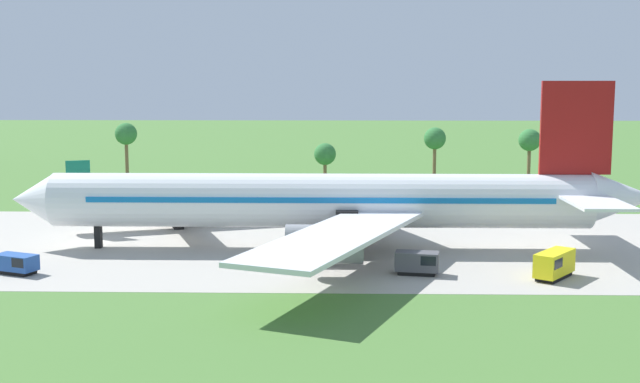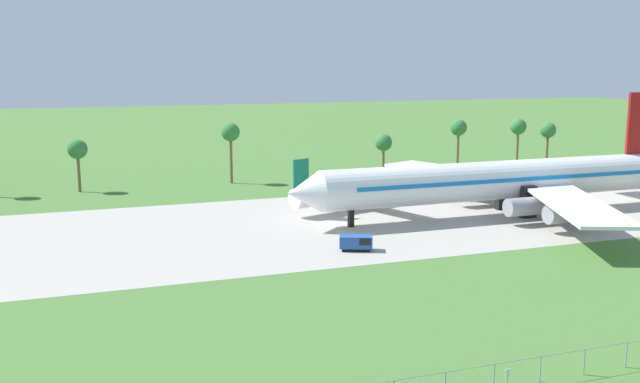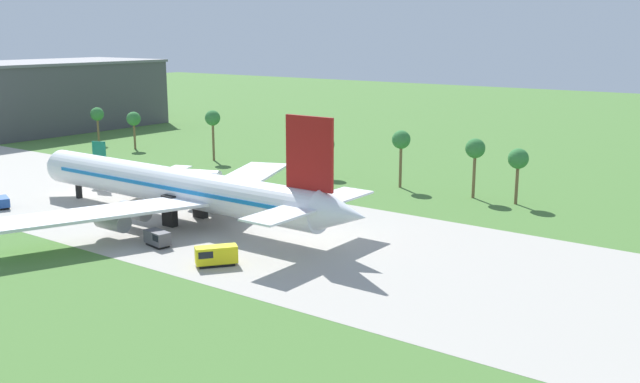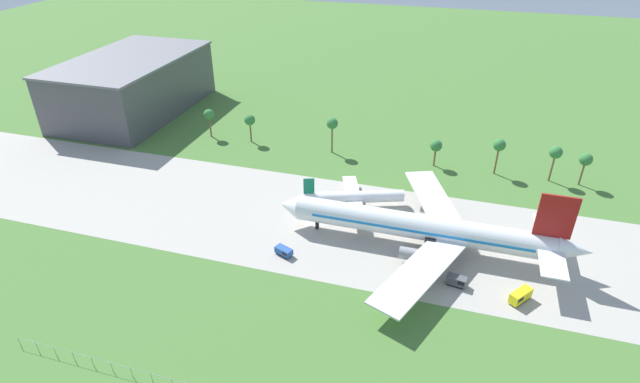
{
  "view_description": "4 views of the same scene",
  "coord_description": "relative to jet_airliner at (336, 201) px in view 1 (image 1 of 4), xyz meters",
  "views": [
    {
      "loc": [
        28.94,
        -90.85,
        18.54
      ],
      "look_at": [
        26.77,
        -2.99,
        6.51
      ],
      "focal_mm": 45.0,
      "sensor_mm": 36.0,
      "label": 1
    },
    {
      "loc": [
        -36.08,
        -96.36,
        23.58
      ],
      "look_at": [
        -2.93,
        -2.99,
        5.51
      ],
      "focal_mm": 40.0,
      "sensor_mm": 36.0,
      "label": 2
    },
    {
      "loc": [
        112.38,
        -79.22,
        29.67
      ],
      "look_at": [
        56.47,
        -2.99,
        8.5
      ],
      "focal_mm": 40.0,
      "sensor_mm": 36.0,
      "label": 3
    },
    {
      "loc": [
        31.92,
        -101.44,
        71.86
      ],
      "look_at": [
        0.17,
        5.0,
        6.0
      ],
      "focal_mm": 28.0,
      "sensor_mm": 36.0,
      "label": 4
    }
  ],
  "objects": [
    {
      "name": "fuel_truck",
      "position": [
        -30.85,
        -12.47,
        -4.39
      ],
      "size": [
        4.59,
        3.39,
        1.92
      ],
      "color": "black",
      "rests_on": "ground_plane"
    },
    {
      "name": "taxiway_strip",
      "position": [
        -28.5,
        2.99,
        -5.43
      ],
      "size": [
        320.0,
        44.0,
        0.02
      ],
      "color": "#A8A399",
      "rests_on": "ground_plane"
    },
    {
      "name": "ground_plane",
      "position": [
        -28.5,
        2.99,
        -5.44
      ],
      "size": [
        600.0,
        600.0,
        0.0
      ],
      "primitive_type": "plane",
      "color": "#477233"
    },
    {
      "name": "catering_van",
      "position": [
        8.11,
        -11.73,
        -4.23
      ],
      "size": [
        4.44,
        2.67,
        2.24
      ],
      "color": "black",
      "rests_on": "ground_plane"
    },
    {
      "name": "regional_aircraft",
      "position": [
        -20.39,
        12.55,
        -2.46
      ],
      "size": [
        26.01,
        23.74,
        9.06
      ],
      "color": "white",
      "rests_on": "ground_plane"
    },
    {
      "name": "jet_airliner",
      "position": [
        0.0,
        0.0,
        0.0
      ],
      "size": [
        71.67,
        60.53,
        18.67
      ],
      "color": "white",
      "rests_on": "ground_plane"
    },
    {
      "name": "palm_tree_row",
      "position": [
        -13.0,
        42.93,
        2.87
      ],
      "size": [
        121.16,
        3.6,
        11.9
      ],
      "color": "brown",
      "rests_on": "ground_plane"
    },
    {
      "name": "baggage_tug",
      "position": [
        20.75,
        -13.16,
        -4.03
      ],
      "size": [
        4.86,
        5.5,
        2.64
      ],
      "color": "black",
      "rests_on": "ground_plane"
    }
  ]
}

